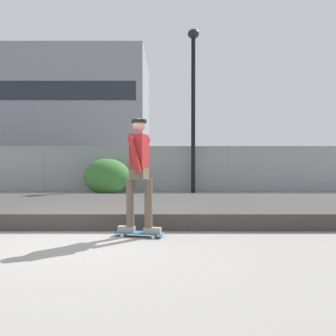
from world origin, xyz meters
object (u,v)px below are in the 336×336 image
(street_lamp, at_px, (193,91))
(parked_car_near, at_px, (31,169))
(skateboard, at_px, (139,233))
(shrub_left, at_px, (106,176))
(skater, at_px, (139,167))

(street_lamp, distance_m, parked_car_near, 8.93)
(skateboard, bearing_deg, shrub_left, 105.47)
(skater, distance_m, parked_car_near, 12.06)
(street_lamp, relative_size, parked_car_near, 1.42)
(skateboard, distance_m, skater, 1.07)
(skater, height_order, parked_car_near, skater)
(skater, distance_m, shrub_left, 6.80)
(skateboard, distance_m, parked_car_near, 12.08)
(street_lamp, bearing_deg, skateboard, -101.52)
(skateboard, relative_size, parked_car_near, 0.18)
(parked_car_near, bearing_deg, skateboard, -58.65)
(skateboard, distance_m, shrub_left, 6.82)
(street_lamp, height_order, parked_car_near, street_lamp)
(skater, bearing_deg, shrub_left, 105.47)
(skateboard, xyz_separation_m, skater, (0.00, -0.00, 1.07))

